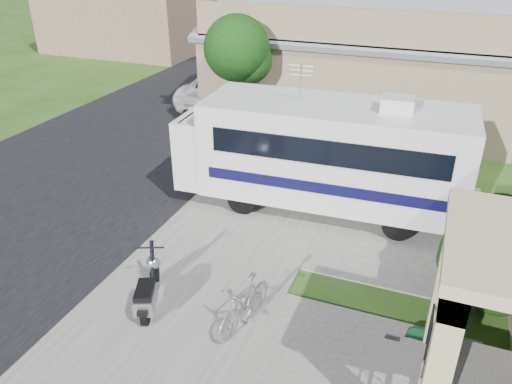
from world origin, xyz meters
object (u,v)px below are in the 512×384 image
(motorhome, at_px, (323,151))
(pickup_truck, at_px, (226,86))
(bicycle, at_px, (245,305))
(garden_hose, at_px, (418,341))
(scooter, at_px, (148,290))
(van, at_px, (269,53))
(shrub, at_px, (495,254))

(motorhome, distance_m, pickup_truck, 10.50)
(bicycle, relative_size, garden_hose, 3.89)
(scooter, relative_size, van, 0.26)
(motorhome, xyz_separation_m, bicycle, (-0.10, -5.39, -1.21))
(shrub, bearing_deg, garden_hose, -125.30)
(bicycle, distance_m, pickup_truck, 14.97)
(garden_hose, bearing_deg, van, 117.54)
(shrub, height_order, scooter, shrub)
(pickup_truck, bearing_deg, bicycle, 116.64)
(van, bearing_deg, bicycle, -63.43)
(van, bearing_deg, pickup_truck, -79.01)
(scooter, bearing_deg, pickup_truck, 85.26)
(shrub, relative_size, pickup_truck, 0.47)
(scooter, relative_size, garden_hose, 3.73)
(bicycle, height_order, garden_hose, bicycle)
(motorhome, xyz_separation_m, shrub, (4.35, -3.05, -0.35))
(scooter, distance_m, van, 21.16)
(motorhome, height_order, shrub, motorhome)
(motorhome, height_order, van, motorhome)
(scooter, bearing_deg, bicycle, -15.59)
(bicycle, height_order, pickup_truck, pickup_truck)
(pickup_truck, xyz_separation_m, garden_hose, (9.84, -12.75, -0.69))
(shrub, distance_m, scooter, 7.05)
(shrub, bearing_deg, van, 122.31)
(shrub, xyz_separation_m, scooter, (-6.50, -2.60, -0.87))
(garden_hose, bearing_deg, bicycle, -167.81)
(van, distance_m, garden_hose, 22.14)
(motorhome, bearing_deg, shrub, -37.73)
(van, relative_size, garden_hose, 14.39)
(shrub, height_order, van, shrub)
(scooter, bearing_deg, van, 80.47)
(pickup_truck, bearing_deg, scooter, 108.84)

